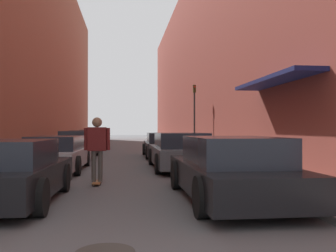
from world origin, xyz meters
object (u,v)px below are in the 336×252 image
at_px(parked_car_left_0, 6,173).
at_px(parked_car_left_2, 78,145).
at_px(parked_car_right_1, 180,151).
at_px(traffic_light, 194,111).
at_px(parked_car_left_3, 85,141).
at_px(skateboarder, 97,143).
at_px(parked_car_left_1, 57,154).
at_px(parked_car_left_4, 92,139).
at_px(parked_car_right_2, 163,145).
at_px(parked_car_right_0, 231,170).

bearing_deg(parked_car_left_0, parked_car_left_2, 89.99).
distance_m(parked_car_right_1, traffic_light, 8.95).
relative_size(parked_car_left_3, skateboarder, 2.45).
bearing_deg(skateboarder, parked_car_left_1, 115.54).
bearing_deg(parked_car_left_0, skateboarder, 55.83).
distance_m(parked_car_left_4, parked_car_right_2, 11.46).
distance_m(parked_car_right_0, skateboarder, 3.80).
xyz_separation_m(parked_car_left_2, parked_car_left_3, (-0.21, 5.52, -0.00)).
bearing_deg(parked_car_left_1, traffic_light, 53.22).
bearing_deg(skateboarder, parked_car_left_3, 96.92).
bearing_deg(traffic_light, parked_car_left_4, 130.34).
xyz_separation_m(parked_car_right_2, skateboarder, (-2.68, -9.03, 0.47)).
bearing_deg(parked_car_right_1, parked_car_left_4, 105.29).
bearing_deg(parked_car_right_2, parked_car_left_4, 112.71).
bearing_deg(parked_car_right_1, parked_car_right_2, 90.06).
xyz_separation_m(parked_car_left_3, skateboarder, (1.77, -14.58, 0.43)).
bearing_deg(parked_car_right_1, skateboarder, -128.33).
xyz_separation_m(parked_car_left_0, parked_car_left_4, (-0.19, 21.91, 0.05)).
relative_size(parked_car_right_2, skateboarder, 2.71).
bearing_deg(parked_car_left_4, parked_car_right_1, -74.71).
height_order(parked_car_left_4, parked_car_right_2, parked_car_left_4).
relative_size(parked_car_left_0, traffic_light, 1.04).
bearing_deg(parked_car_right_0, skateboarder, 138.70).
height_order(parked_car_left_1, parked_car_right_0, parked_car_right_0).
distance_m(parked_car_left_3, traffic_light, 7.36).
height_order(parked_car_right_1, traffic_light, traffic_light).
xyz_separation_m(parked_car_left_1, parked_car_left_3, (-0.19, 11.27, 0.06)).
height_order(parked_car_left_2, parked_car_left_3, same).
height_order(parked_car_left_2, skateboarder, skateboarder).
height_order(parked_car_right_0, skateboarder, skateboarder).
bearing_deg(traffic_light, parked_car_left_0, -114.22).
bearing_deg(parked_car_right_0, parked_car_left_2, 110.83).
relative_size(parked_car_right_0, parked_car_right_2, 1.00).
bearing_deg(parked_car_left_0, parked_car_left_1, 90.21).
height_order(parked_car_right_0, traffic_light, traffic_light).
height_order(parked_car_left_1, parked_car_left_2, parked_car_left_2).
height_order(parked_car_left_3, traffic_light, traffic_light).
relative_size(parked_car_left_3, parked_car_right_1, 0.89).
xyz_separation_m(parked_car_left_2, parked_car_right_0, (4.40, -11.55, -0.02)).
bearing_deg(parked_car_left_1, parked_car_left_0, -89.79).
xyz_separation_m(parked_car_right_1, parked_car_right_2, (-0.01, 5.64, -0.03)).
relative_size(parked_car_left_2, parked_car_right_2, 0.88).
bearing_deg(parked_car_left_1, parked_car_right_1, 1.04).
distance_m(parked_car_left_4, traffic_light, 10.31).
height_order(parked_car_right_0, parked_car_right_2, parked_car_right_0).
height_order(parked_car_left_3, parked_car_right_1, parked_car_left_3).
bearing_deg(parked_car_right_1, parked_car_left_0, -126.70).
bearing_deg(parked_car_left_4, parked_car_left_3, -90.23).
distance_m(parked_car_left_2, parked_car_right_2, 4.24).
distance_m(parked_car_right_1, parked_car_right_2, 5.64).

